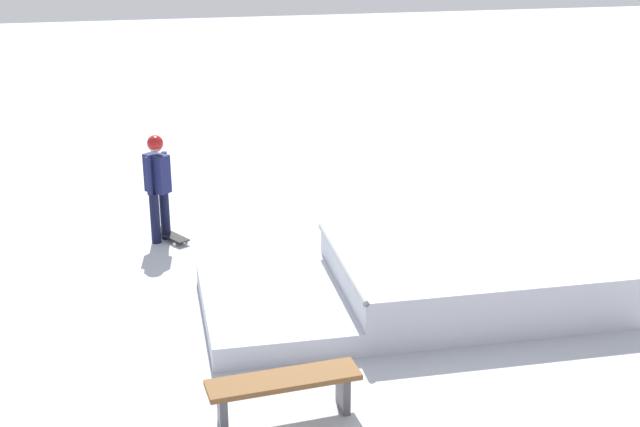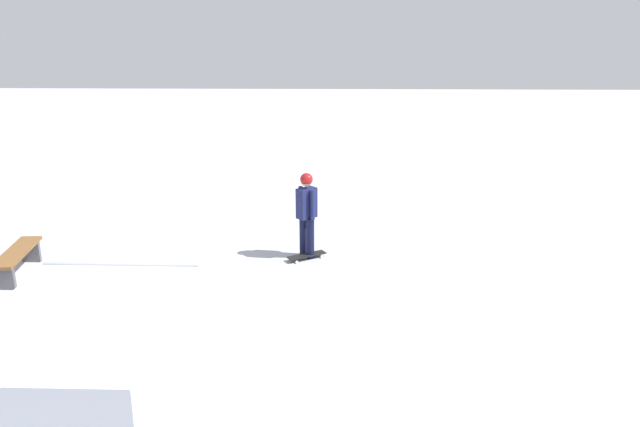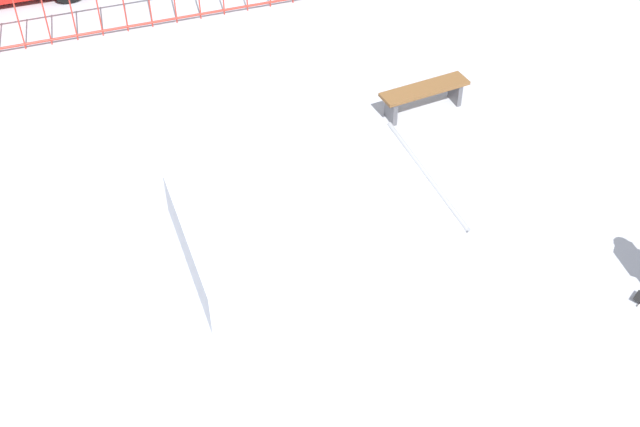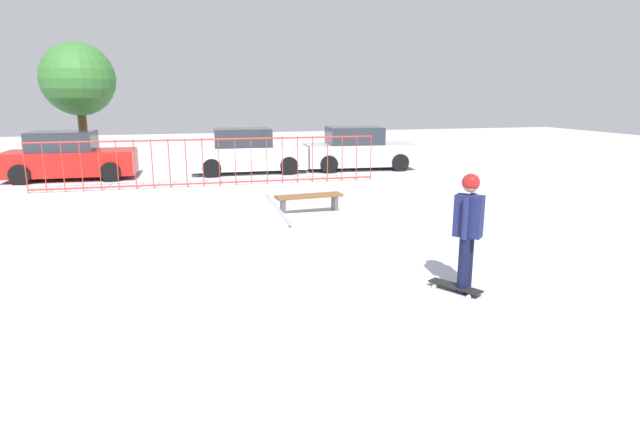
{
  "view_description": "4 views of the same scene",
  "coord_description": "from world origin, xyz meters",
  "px_view_note": "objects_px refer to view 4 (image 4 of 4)",
  "views": [
    {
      "loc": [
        3.31,
        10.27,
        5.12
      ],
      "look_at": [
        0.85,
        -1.04,
        0.9
      ],
      "focal_mm": 48.58,
      "sensor_mm": 36.0,
      "label": 1
    },
    {
      "loc": [
        -8.99,
        -3.28,
        4.82
      ],
      "look_at": [
        2.77,
        -3.04,
        1.0
      ],
      "focal_mm": 36.22,
      "sensor_mm": 36.0,
      "label": 2
    },
    {
      "loc": [
        -3.94,
        -7.89,
        8.26
      ],
      "look_at": [
        -0.86,
        0.08,
        0.6
      ],
      "focal_mm": 46.26,
      "sensor_mm": 36.0,
      "label": 3
    },
    {
      "loc": [
        -0.79,
        -9.11,
        2.8
      ],
      "look_at": [
        1.3,
        -1.16,
        0.9
      ],
      "focal_mm": 29.04,
      "sensor_mm": 36.0,
      "label": 4
    }
  ],
  "objects_px": {
    "parked_car_red": "(69,158)",
    "park_bench": "(309,200)",
    "skateboard": "(455,286)",
    "parked_car_silver": "(358,150)",
    "distant_tree": "(78,80)",
    "skater": "(468,224)",
    "parked_car_white": "(247,153)",
    "skate_ramp": "(207,233)"
  },
  "relations": [
    {
      "from": "skateboard",
      "to": "parked_car_white",
      "type": "bearing_deg",
      "value": -23.87
    },
    {
      "from": "skateboard",
      "to": "parked_car_red",
      "type": "bearing_deg",
      "value": 0.04
    },
    {
      "from": "skate_ramp",
      "to": "skater",
      "type": "bearing_deg",
      "value": -39.9
    },
    {
      "from": "skateboard",
      "to": "skater",
      "type": "bearing_deg",
      "value": -120.88
    },
    {
      "from": "parked_car_red",
      "to": "distant_tree",
      "type": "bearing_deg",
      "value": 89.51
    },
    {
      "from": "parked_car_silver",
      "to": "distant_tree",
      "type": "bearing_deg",
      "value": 169.28
    },
    {
      "from": "parked_car_white",
      "to": "distant_tree",
      "type": "distance_m",
      "value": 6.88
    },
    {
      "from": "parked_car_silver",
      "to": "distant_tree",
      "type": "xyz_separation_m",
      "value": [
        -10.06,
        2.67,
        2.59
      ]
    },
    {
      "from": "park_bench",
      "to": "parked_car_red",
      "type": "xyz_separation_m",
      "value": [
        -6.55,
        7.17,
        0.37
      ]
    },
    {
      "from": "parked_car_white",
      "to": "parked_car_silver",
      "type": "relative_size",
      "value": 0.98
    },
    {
      "from": "skater",
      "to": "parked_car_silver",
      "type": "distance_m",
      "value": 12.63
    },
    {
      "from": "skater",
      "to": "skate_ramp",
      "type": "bearing_deg",
      "value": 5.73
    },
    {
      "from": "skate_ramp",
      "to": "skater",
      "type": "distance_m",
      "value": 4.7
    },
    {
      "from": "skate_ramp",
      "to": "distant_tree",
      "type": "bearing_deg",
      "value": 108.88
    },
    {
      "from": "skateboard",
      "to": "park_bench",
      "type": "height_order",
      "value": "park_bench"
    },
    {
      "from": "skateboard",
      "to": "parked_car_silver",
      "type": "xyz_separation_m",
      "value": [
        2.72,
        12.37,
        0.65
      ]
    },
    {
      "from": "skater",
      "to": "parked_car_red",
      "type": "xyz_separation_m",
      "value": [
        -7.58,
        12.52,
        -0.28
      ]
    },
    {
      "from": "park_bench",
      "to": "distant_tree",
      "type": "height_order",
      "value": "distant_tree"
    },
    {
      "from": "parked_car_red",
      "to": "parked_car_silver",
      "type": "xyz_separation_m",
      "value": [
        10.16,
        -0.15,
        0.0
      ]
    },
    {
      "from": "parked_car_red",
      "to": "park_bench",
      "type": "bearing_deg",
      "value": -45.97
    },
    {
      "from": "skate_ramp",
      "to": "park_bench",
      "type": "distance_m",
      "value": 3.41
    },
    {
      "from": "skate_ramp",
      "to": "parked_car_red",
      "type": "xyz_separation_m",
      "value": [
        -4.05,
        9.5,
        0.41
      ]
    },
    {
      "from": "skate_ramp",
      "to": "parked_car_white",
      "type": "xyz_separation_m",
      "value": [
        1.9,
        9.47,
        0.41
      ]
    },
    {
      "from": "park_bench",
      "to": "parked_car_silver",
      "type": "distance_m",
      "value": 7.9
    },
    {
      "from": "parked_car_red",
      "to": "skate_ramp",
      "type": "bearing_deg",
      "value": -65.24
    },
    {
      "from": "parked_car_silver",
      "to": "parked_car_white",
      "type": "bearing_deg",
      "value": -177.64
    },
    {
      "from": "parked_car_white",
      "to": "distant_tree",
      "type": "height_order",
      "value": "distant_tree"
    },
    {
      "from": "skate_ramp",
      "to": "park_bench",
      "type": "relative_size",
      "value": 3.33
    },
    {
      "from": "park_bench",
      "to": "distant_tree",
      "type": "bearing_deg",
      "value": 123.66
    },
    {
      "from": "skate_ramp",
      "to": "parked_car_red",
      "type": "relative_size",
      "value": 1.31
    },
    {
      "from": "skateboard",
      "to": "parked_car_silver",
      "type": "distance_m",
      "value": 12.68
    },
    {
      "from": "parked_car_red",
      "to": "distant_tree",
      "type": "xyz_separation_m",
      "value": [
        0.09,
        2.51,
        2.59
      ]
    },
    {
      "from": "parked_car_red",
      "to": "parked_car_silver",
      "type": "bearing_deg",
      "value": 0.8
    },
    {
      "from": "parked_car_silver",
      "to": "distant_tree",
      "type": "height_order",
      "value": "distant_tree"
    },
    {
      "from": "parked_car_red",
      "to": "distant_tree",
      "type": "relative_size",
      "value": 0.89
    },
    {
      "from": "parked_car_red",
      "to": "parked_car_white",
      "type": "distance_m",
      "value": 5.95
    },
    {
      "from": "skate_ramp",
      "to": "skateboard",
      "type": "relative_size",
      "value": 6.87
    },
    {
      "from": "skater",
      "to": "distant_tree",
      "type": "height_order",
      "value": "distant_tree"
    },
    {
      "from": "park_bench",
      "to": "distant_tree",
      "type": "relative_size",
      "value": 0.35
    },
    {
      "from": "skate_ramp",
      "to": "parked_car_red",
      "type": "distance_m",
      "value": 10.33
    },
    {
      "from": "skater",
      "to": "distant_tree",
      "type": "bearing_deg",
      "value": -17.24
    },
    {
      "from": "skateboard",
      "to": "park_bench",
      "type": "relative_size",
      "value": 0.48
    }
  ]
}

